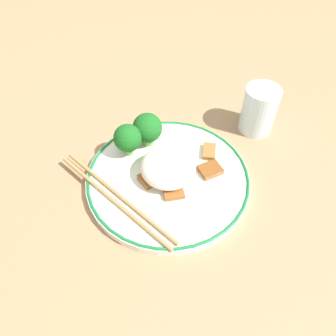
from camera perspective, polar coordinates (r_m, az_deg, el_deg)
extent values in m
plane|color=#9E7A56|center=(0.53, 0.00, -2.35)|extent=(3.00, 3.00, 0.00)
cylinder|color=white|center=(0.52, 0.00, -1.90)|extent=(0.26, 0.26, 0.01)
torus|color=#197238|center=(0.52, 0.00, -1.43)|extent=(0.26, 0.26, 0.00)
ellipsoid|color=white|center=(0.49, 0.21, -0.44)|extent=(0.09, 0.08, 0.04)
cylinder|color=#72AD4C|center=(0.56, -3.48, 5.00)|extent=(0.02, 0.02, 0.02)
sphere|color=#19601E|center=(0.54, -3.61, 6.99)|extent=(0.05, 0.05, 0.05)
cylinder|color=#72AD4C|center=(0.55, -6.79, 3.26)|extent=(0.01, 0.01, 0.02)
sphere|color=#19601E|center=(0.53, -7.05, 5.20)|extent=(0.05, 0.05, 0.05)
cube|color=brown|center=(0.52, 7.37, -0.31)|extent=(0.04, 0.04, 0.01)
cube|color=brown|center=(0.51, -2.78, -1.60)|extent=(0.04, 0.05, 0.01)
cube|color=#9E6633|center=(0.55, 7.19, 2.88)|extent=(0.03, 0.04, 0.01)
cube|color=brown|center=(0.49, 0.97, -4.12)|extent=(0.04, 0.04, 0.01)
cylinder|color=#AD8451|center=(0.49, -9.65, -5.46)|extent=(0.23, 0.06, 0.01)
cylinder|color=#AD8451|center=(0.50, -8.62, -4.64)|extent=(0.23, 0.06, 0.01)
cylinder|color=silver|center=(0.61, 15.54, 9.72)|extent=(0.06, 0.06, 0.09)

